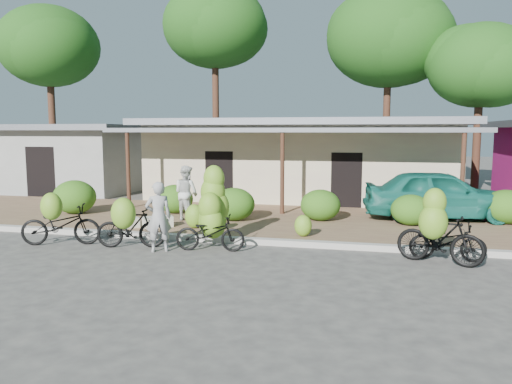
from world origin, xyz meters
The scene contains 28 objects.
ground centered at (0.00, 0.00, 0.00)m, with size 100.00×100.00×0.00m, color #403E3B.
sidewalk centered at (0.00, 5.00, 0.06)m, with size 60.00×6.00×0.12m, color olive.
curb centered at (0.00, 2.00, 0.07)m, with size 60.00×0.25×0.15m, color #A8A399.
shop_main centered at (0.00, 10.93, 1.72)m, with size 13.00×8.50×3.35m.
shop_grey centered at (-11.00, 10.99, 1.62)m, with size 7.00×6.00×3.15m.
tree_back_left centered at (-13.69, 13.11, 7.28)m, with size 5.25×5.14×9.24m.
tree_far_center centered at (-5.69, 16.11, 8.50)m, with size 5.62×5.54×10.62m.
tree_center_right centered at (3.31, 16.61, 7.63)m, with size 6.26×6.23×10.02m.
tree_near_right centered at (7.31, 14.61, 5.88)m, with size 4.84×4.69×7.68m.
hedge_0 centered at (-6.75, 4.51, 0.68)m, with size 1.44×1.29×1.12m, color #2C6216.
hedge_1 centered at (-3.53, 5.39, 0.60)m, with size 1.23×1.11×0.96m, color #2C6216.
hedge_2 centered at (-1.22, 4.50, 0.63)m, with size 1.30×1.17×1.01m, color #2C6216.
hedge_3 centered at (1.38, 5.11, 0.60)m, with size 1.23×1.11×0.96m, color #2C6216.
hedge_4 centered at (4.05, 4.95, 0.57)m, with size 1.16×1.04×0.91m, color #2C6216.
hedge_5 centered at (6.82, 5.84, 0.63)m, with size 1.31×1.17×1.02m, color #2C6216.
bike_far_left centered at (-4.69, 0.72, 0.57)m, with size 2.08×1.47×1.42m.
bike_left centered at (-2.80, 0.77, 0.61)m, with size 1.76×1.32×1.34m.
bike_center centered at (-0.87, 1.32, 0.80)m, with size 1.73×1.24×2.03m.
bike_right centered at (4.34, 0.93, 0.70)m, with size 1.93×1.42×1.72m.
bike_far_right centered at (4.60, 1.42, 0.43)m, with size 1.67×0.66×0.86m.
loose_banana_a centered at (-1.97, 3.05, 0.46)m, with size 0.55×0.47×0.69m, color #77A529.
loose_banana_b centered at (-1.29, 2.91, 0.41)m, with size 0.46×0.39×0.57m, color #77A529.
loose_banana_c centered at (1.19, 2.65, 0.41)m, with size 0.46×0.39×0.57m, color #77A529.
sack_near centered at (-3.07, 2.97, 0.27)m, with size 0.85×0.40×0.30m, color beige.
sack_far centered at (-3.90, 2.87, 0.26)m, with size 0.75×0.38×0.28m, color beige.
vendor centered at (-2.00, 0.70, 0.84)m, with size 0.62×0.40×1.69m, color #949494.
bystander centered at (-2.66, 4.20, 0.97)m, with size 0.83×0.64×1.70m, color silver.
teal_van centered at (4.97, 6.20, 0.90)m, with size 1.85×4.59×1.57m, color #166457.
Camera 1 is at (2.97, -10.14, 2.88)m, focal length 35.00 mm.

